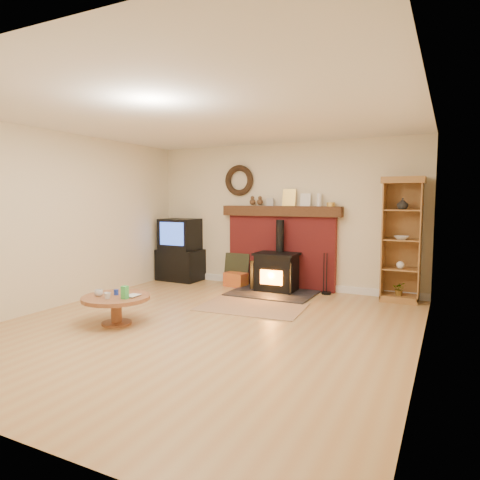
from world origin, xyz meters
The scene contains 11 objects.
ground centered at (0.00, 0.00, 0.00)m, with size 5.50×5.50×0.00m, color #B7844C.
room_shell centered at (-0.02, 0.09, 1.72)m, with size 5.02×5.52×2.61m.
chimney_breast centered at (0.00, 2.67, 0.80)m, with size 2.20×0.22×1.78m.
wood_stove centered at (0.07, 2.27, 0.33)m, with size 1.40×1.00×1.24m.
area_rug centered at (0.13, 1.16, 0.01)m, with size 1.53×1.05×0.01m, color brown.
tv_unit centered at (-2.04, 2.47, 0.58)m, with size 0.85×0.62×1.22m.
curio_cabinet centered at (2.06, 2.55, 0.97)m, with size 0.62×0.45×1.94m.
firelog_box centered at (-0.77, 2.40, 0.13)m, with size 0.40×0.25×0.25m, color #EB9F09.
leaning_painting centered at (-0.83, 2.55, 0.30)m, with size 0.49×0.03×0.59m, color black.
fire_tools centered at (0.89, 2.50, 0.11)m, with size 0.16×0.16×0.70m.
coffee_table centered at (-1.07, -0.41, 0.30)m, with size 0.86×0.86×0.53m.
Camera 1 is at (2.73, -4.51, 1.61)m, focal length 32.00 mm.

